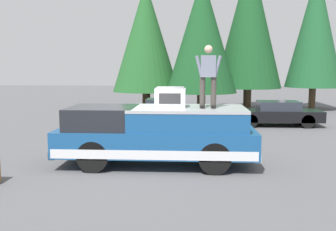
{
  "coord_description": "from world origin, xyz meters",
  "views": [
    {
      "loc": [
        -10.52,
        -1.71,
        2.77
      ],
      "look_at": [
        0.57,
        -1.01,
        1.35
      ],
      "focal_mm": 40.98,
      "sensor_mm": 36.0,
      "label": 1
    }
  ],
  "objects_px": {
    "pickup_truck": "(157,134)",
    "compressor_unit": "(170,97)",
    "person_on_truck_bed": "(208,75)",
    "parked_car_maroon": "(164,110)",
    "parked_car_black": "(276,113)"
  },
  "relations": [
    {
      "from": "person_on_truck_bed",
      "to": "parked_car_maroon",
      "type": "bearing_deg",
      "value": 11.86
    },
    {
      "from": "person_on_truck_bed",
      "to": "parked_car_maroon",
      "type": "height_order",
      "value": "person_on_truck_bed"
    },
    {
      "from": "pickup_truck",
      "to": "compressor_unit",
      "type": "xyz_separation_m",
      "value": [
        0.06,
        -0.39,
        1.05
      ]
    },
    {
      "from": "pickup_truck",
      "to": "person_on_truck_bed",
      "type": "relative_size",
      "value": 3.28
    },
    {
      "from": "pickup_truck",
      "to": "parked_car_black",
      "type": "height_order",
      "value": "pickup_truck"
    },
    {
      "from": "parked_car_maroon",
      "to": "parked_car_black",
      "type": "bearing_deg",
      "value": -100.11
    },
    {
      "from": "person_on_truck_bed",
      "to": "parked_car_maroon",
      "type": "distance_m",
      "value": 9.15
    },
    {
      "from": "compressor_unit",
      "to": "parked_car_black",
      "type": "height_order",
      "value": "compressor_unit"
    },
    {
      "from": "compressor_unit",
      "to": "parked_car_black",
      "type": "bearing_deg",
      "value": -31.3
    },
    {
      "from": "pickup_truck",
      "to": "compressor_unit",
      "type": "bearing_deg",
      "value": -81.29
    },
    {
      "from": "compressor_unit",
      "to": "person_on_truck_bed",
      "type": "xyz_separation_m",
      "value": [
        -0.25,
        -1.03,
        0.62
      ]
    },
    {
      "from": "pickup_truck",
      "to": "parked_car_black",
      "type": "bearing_deg",
      "value": -33.2
    },
    {
      "from": "pickup_truck",
      "to": "parked_car_maroon",
      "type": "height_order",
      "value": "pickup_truck"
    },
    {
      "from": "parked_car_maroon",
      "to": "pickup_truck",
      "type": "bearing_deg",
      "value": -177.22
    },
    {
      "from": "person_on_truck_bed",
      "to": "parked_car_black",
      "type": "distance_m",
      "value": 8.78
    }
  ]
}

